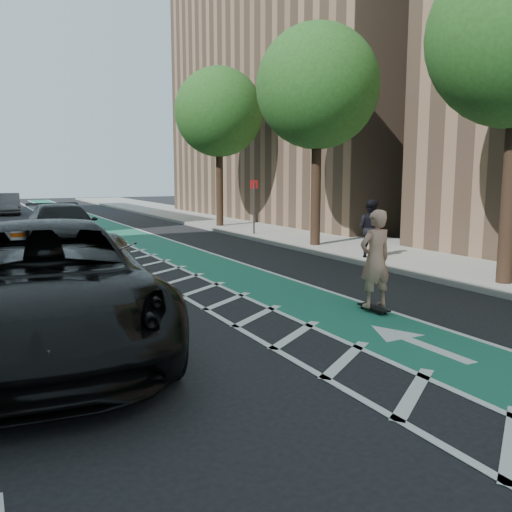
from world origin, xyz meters
TOP-DOWN VIEW (x-y plane):
  - ground at (0.00, 0.00)m, footprint 120.00×120.00m
  - bike_lane at (3.00, 10.00)m, footprint 2.00×90.00m
  - buffer_strip at (1.50, 10.00)m, footprint 1.40×90.00m
  - sidewalk_right at (9.50, 10.00)m, footprint 5.00×90.00m
  - curb_right at (7.05, 10.00)m, footprint 0.12×90.00m
  - building_right_far at (17.50, 20.00)m, footprint 14.00×22.00m
  - tree_r_b at (7.90, 0.00)m, footprint 4.20×4.20m
  - tree_r_c at (7.90, 8.00)m, footprint 4.20×4.20m
  - tree_r_d at (7.90, 16.00)m, footprint 4.20×4.20m
  - sign_post at (7.60, 12.00)m, footprint 0.35×0.08m
  - skateboard at (3.70, -0.77)m, footprint 0.24×0.79m
  - skateboarder at (3.70, -0.77)m, footprint 0.71×0.48m
  - suv_near at (-2.29, -0.14)m, footprint 4.00×7.40m
  - suv_far at (-0.45, 11.44)m, footprint 2.39×5.74m
  - car_grey at (-1.13, 32.43)m, footprint 1.77×4.54m
  - pedestrian at (7.70, 4.25)m, footprint 0.89×1.03m
  - barrel_a at (-2.20, 4.71)m, footprint 0.67×0.67m
  - barrel_b at (-1.80, 13.35)m, footprint 0.70×0.70m

SIDE VIEW (x-z plane):
  - ground at x=0.00m, z-range 0.00..0.00m
  - buffer_strip at x=1.50m, z-range 0.00..0.01m
  - bike_lane at x=3.00m, z-range 0.00..0.01m
  - sidewalk_right at x=9.50m, z-range 0.00..0.15m
  - curb_right at x=7.05m, z-range 0.00..0.16m
  - skateboard at x=3.70m, z-range 0.03..0.14m
  - barrel_a at x=-2.20m, z-range -0.03..0.89m
  - barrel_b at x=-1.80m, z-range -0.03..0.92m
  - car_grey at x=-1.13m, z-range 0.00..1.47m
  - suv_far at x=-0.45m, z-range 0.00..1.66m
  - suv_near at x=-2.29m, z-range 0.00..1.97m
  - pedestrian at x=7.70m, z-range 0.15..1.95m
  - skateboarder at x=3.70m, z-range 0.11..2.03m
  - sign_post at x=7.60m, z-range 0.11..2.59m
  - tree_r_b at x=7.90m, z-range 1.82..9.72m
  - tree_r_c at x=7.90m, z-range 1.82..9.72m
  - tree_r_d at x=7.90m, z-range 1.82..9.72m
  - building_right_far at x=17.50m, z-range 0.00..19.00m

